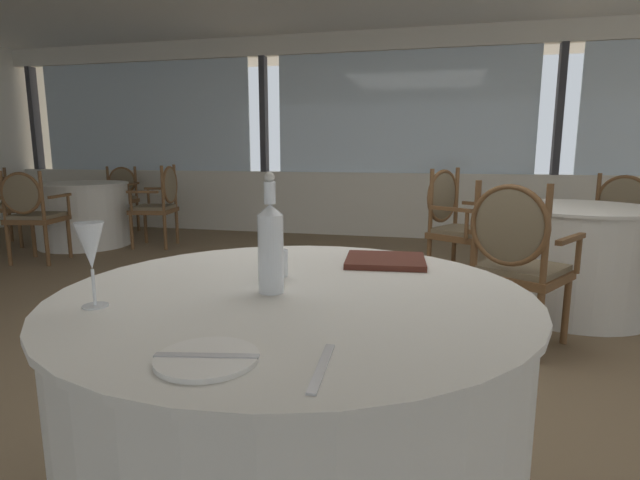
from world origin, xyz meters
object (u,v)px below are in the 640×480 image
Objects in this scene: dining_chair_1_0 at (617,222)px; dining_chair_0_3 at (31,209)px; water_bottle at (271,245)px; water_tumbler at (278,263)px; wine_glass at (90,248)px; dining_chair_0_0 at (161,200)px; side_plate at (207,358)px; menu_book at (385,260)px; dining_chair_1_1 at (454,218)px; dining_chair_1_2 at (516,254)px; dining_chair_0_2 at (6,200)px; dining_chair_0_1 at (119,194)px.

dining_chair_0_3 is at bearing -53.39° from dining_chair_1_0.
water_bottle is 4.00× the size of water_tumbler.
water_tumbler is at bearing 48.87° from wine_glass.
side_plate is at bearing 112.14° from dining_chair_0_0.
water_bottle is 1.55× the size of wine_glass.
dining_chair_1_1 is (0.31, 2.60, -0.19)m from menu_book.
dining_chair_1_2 is (3.67, -2.32, -0.00)m from dining_chair_0_0.
menu_book is at bearing 44.83° from wine_glass.
dining_chair_1_2 is at bearing 56.34° from wine_glass.
dining_chair_0_0 reaches higher than dining_chair_0_2.
wine_glass is at bearing 151.00° from side_plate.
water_tumbler is (-0.04, 0.18, -0.09)m from water_bottle.
dining_chair_1_0 is at bearing 66.00° from dining_chair_0_1.
water_bottle reaches higher than menu_book.
wine_glass is 0.79× the size of menu_book.
water_bottle is at bearing -127.56° from menu_book.
dining_chair_0_1 is (-3.93, 5.25, -0.22)m from side_plate.
dining_chair_0_3 is at bearing -146.11° from dining_chair_1_1.
dining_chair_0_2 is (-4.68, 3.67, -0.34)m from water_bottle.
side_plate is 0.20× the size of dining_chair_0_0.
dining_chair_0_0 is 0.98× the size of dining_chair_1_1.
water_tumbler is at bearing 29.93° from dining_chair_0_1.
water_tumbler is 4.72m from dining_chair_0_0.
wine_glass is at bearing -149.85° from water_bottle.
dining_chair_0_1 is at bearing -169.40° from dining_chair_1_1.
dining_chair_0_0 is 1.03× the size of dining_chair_0_3.
dining_chair_1_2 reaches higher than dining_chair_0_1.
dining_chair_1_2 is at bearing 62.35° from water_bottle.
dining_chair_0_2 is 0.98× the size of dining_chair_1_0.
dining_chair_0_1 is (-3.51, 5.01, -0.37)m from wine_glass.
dining_chair_0_2 is 5.30m from dining_chair_1_1.
dining_chair_0_2 is at bearing 102.40° from dining_chair_1_2.
water_tumbler is 0.09× the size of dining_chair_0_1.
dining_chair_1_0 is (5.82, -1.45, 0.01)m from dining_chair_0_1.
dining_chair_1_1 is (0.62, 2.86, -0.22)m from water_tumbler.
side_plate is at bearing -29.00° from wine_glass.
dining_chair_0_2 is at bearing 141.88° from water_bottle.
dining_chair_0_3 reaches higher than water_tumbler.
side_plate is 3.54m from dining_chair_1_1.
water_bottle is 0.36× the size of dining_chair_0_1.
water_bottle reaches higher than dining_chair_1_1.
dining_chair_1_0 reaches higher than water_tumbler.
wine_glass reaches higher than side_plate.
dining_chair_0_3 is at bearing 135.50° from wine_glass.
water_tumbler is at bearing 115.54° from dining_chair_0_0.
side_plate is at bearing -169.67° from dining_chair_1_2.
dining_chair_0_3 is at bearing -45.09° from dining_chair_0_2.
dining_chair_1_0 is at bearing 58.30° from water_tumbler.
water_bottle reaches higher than dining_chair_0_3.
wine_glass is at bearing -74.63° from dining_chair_1_1.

